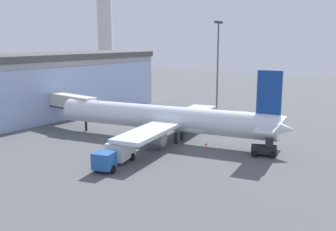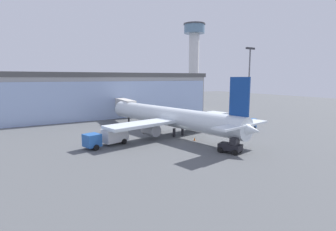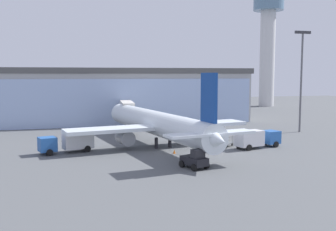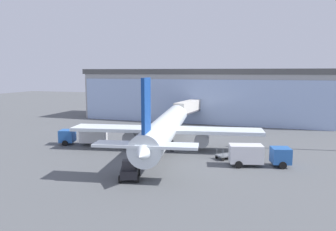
{
  "view_description": "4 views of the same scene",
  "coord_description": "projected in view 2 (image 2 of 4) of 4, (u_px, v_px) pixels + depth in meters",
  "views": [
    {
      "loc": [
        -46.67,
        -27.26,
        14.84
      ],
      "look_at": [
        1.03,
        5.2,
        3.66
      ],
      "focal_mm": 42.0,
      "sensor_mm": 36.0,
      "label": 1
    },
    {
      "loc": [
        -26.54,
        -36.29,
        10.86
      ],
      "look_at": [
        1.15,
        7.35,
        3.32
      ],
      "focal_mm": 28.0,
      "sensor_mm": 36.0,
      "label": 2
    },
    {
      "loc": [
        -14.07,
        -51.78,
        10.72
      ],
      "look_at": [
        1.96,
        4.82,
        4.58
      ],
      "focal_mm": 42.0,
      "sensor_mm": 36.0,
      "label": 3
    },
    {
      "loc": [
        15.07,
        -41.32,
        11.58
      ],
      "look_at": [
        -0.03,
        6.98,
        4.74
      ],
      "focal_mm": 35.0,
      "sensor_mm": 36.0,
      "label": 4
    }
  ],
  "objects": [
    {
      "name": "control_tower",
      "position": [
        194.0,
        53.0,
        128.28
      ],
      "size": [
        10.47,
        10.47,
        36.59
      ],
      "color": "silver",
      "rests_on": "ground"
    },
    {
      "name": "baggage_cart",
      "position": [
        220.0,
        130.0,
        52.45
      ],
      "size": [
        3.14,
        3.08,
        1.5
      ],
      "rotation": [
        0.0,
        0.0,
        3.89
      ],
      "color": "slate",
      "rests_on": "ground"
    },
    {
      "name": "safety_cone_wingtip",
      "position": [
        234.0,
        126.0,
        57.54
      ],
      "size": [
        0.36,
        0.36,
        0.55
      ],
      "primitive_type": "cone",
      "color": "orange",
      "rests_on": "ground"
    },
    {
      "name": "apron_light_mast",
      "position": [
        249.0,
        77.0,
        69.82
      ],
      "size": [
        3.2,
        0.4,
        18.66
      ],
      "color": "#59595E",
      "rests_on": "ground"
    },
    {
      "name": "safety_cone_nose",
      "position": [
        195.0,
        139.0,
        45.39
      ],
      "size": [
        0.36,
        0.36,
        0.55
      ],
      "primitive_type": "cone",
      "color": "orange",
      "rests_on": "ground"
    },
    {
      "name": "jet_bridge",
      "position": [
        123.0,
        104.0,
        66.4
      ],
      "size": [
        3.64,
        14.36,
        5.5
      ],
      "rotation": [
        0.0,
        0.0,
        1.47
      ],
      "color": "beige",
      "rests_on": "ground"
    },
    {
      "name": "pushback_tug",
      "position": [
        231.0,
        146.0,
        37.94
      ],
      "size": [
        3.05,
        3.62,
        2.3
      ],
      "rotation": [
        0.0,
        0.0,
        1.92
      ],
      "color": "black",
      "rests_on": "ground"
    },
    {
      "name": "airplane",
      "position": [
        171.0,
        117.0,
        49.88
      ],
      "size": [
        28.37,
        37.56,
        10.93
      ],
      "rotation": [
        0.0,
        0.0,
        1.73
      ],
      "color": "white",
      "rests_on": "ground"
    },
    {
      "name": "fuel_truck",
      "position": [
        243.0,
        125.0,
        52.49
      ],
      "size": [
        7.61,
        3.9,
        2.65
      ],
      "rotation": [
        0.0,
        0.0,
        0.24
      ],
      "color": "#2659A5",
      "rests_on": "ground"
    },
    {
      "name": "terminal_building",
      "position": [
        111.0,
        94.0,
        75.49
      ],
      "size": [
        58.12,
        16.4,
        12.13
      ],
      "rotation": [
        0.0,
        0.0,
        -0.02
      ],
      "color": "#A1A1A1",
      "rests_on": "ground"
    },
    {
      "name": "catering_truck",
      "position": [
        108.0,
        137.0,
        41.85
      ],
      "size": [
        7.62,
        3.98,
        2.65
      ],
      "rotation": [
        0.0,
        0.0,
        3.4
      ],
      "color": "#2659A5",
      "rests_on": "ground"
    },
    {
      "name": "ground",
      "position": [
        185.0,
        140.0,
        45.96
      ],
      "size": [
        240.0,
        240.0,
        0.0
      ],
      "primitive_type": "plane",
      "color": "#545659"
    }
  ]
}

